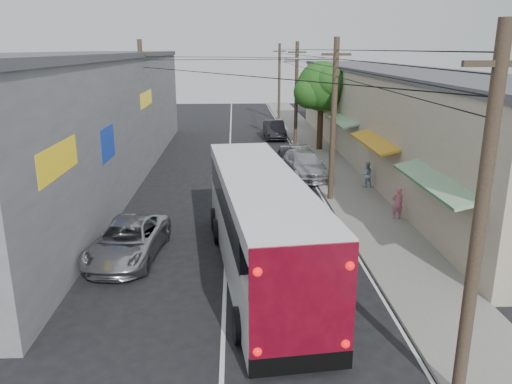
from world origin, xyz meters
The scene contains 13 objects.
ground centered at (0.00, 0.00, 0.00)m, with size 120.00×120.00×0.00m, color black.
sidewalk centered at (6.50, 20.00, 0.06)m, with size 3.00×80.00×0.12m, color slate.
building_right centered at (10.99, 22.00, 3.15)m, with size 7.09×40.00×6.25m.
building_left centered at (-8.50, 18.00, 3.65)m, with size 7.20×36.00×7.25m.
utility_poles centered at (3.13, 20.33, 4.13)m, with size 11.80×45.28×8.00m.
street_tree centered at (6.87, 26.02, 4.67)m, with size 4.40×4.00×6.60m.
coach_bus centered at (1.19, 4.82, 1.78)m, with size 3.79×12.13×3.44m.
jeepney centered at (-3.59, 6.15, 0.69)m, with size 2.28×4.95×1.38m, color #AFAFB6.
parked_suv centered at (4.55, 18.00, 0.77)m, with size 2.15×5.29×1.54m, color #A6A6AE.
parked_car_mid centered at (3.80, 20.14, 0.67)m, with size 1.59×3.94×1.34m, color #29282D.
parked_car_far centered at (3.80, 31.42, 0.76)m, with size 1.60×4.59×1.51m, color black.
pedestrian_near centered at (7.60, 9.81, 0.85)m, with size 0.53×0.35×1.45m, color #CE6D86.
pedestrian_far centered at (7.59, 15.12, 0.82)m, with size 0.68×0.53×1.39m, color #9BBFE2.
Camera 1 is at (0.37, -11.10, 7.46)m, focal length 35.00 mm.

